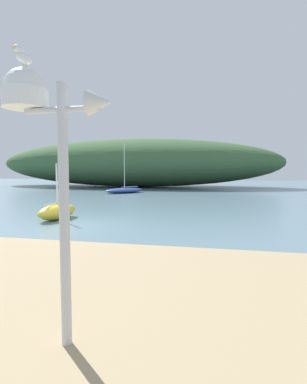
{
  "coord_description": "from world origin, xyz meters",
  "views": [
    {
      "loc": [
        5.58,
        -11.46,
        2.27
      ],
      "look_at": [
        2.32,
        3.81,
        1.14
      ],
      "focal_mm": 28.02,
      "sensor_mm": 36.0,
      "label": 1
    }
  ],
  "objects_px": {
    "mast_structure": "(40,117)",
    "seagull_on_radar": "(23,56)",
    "sailboat_centre_water": "(57,211)",
    "sailboat_off_point": "(125,190)"
  },
  "relations": [
    {
      "from": "seagull_on_radar",
      "to": "sailboat_off_point",
      "type": "distance_m",
      "value": 26.75
    },
    {
      "from": "mast_structure",
      "to": "seagull_on_radar",
      "type": "height_order",
      "value": "seagull_on_radar"
    },
    {
      "from": "mast_structure",
      "to": "sailboat_off_point",
      "type": "xyz_separation_m",
      "value": [
        -7.12,
        25.61,
        -2.6
      ]
    },
    {
      "from": "mast_structure",
      "to": "sailboat_centre_water",
      "type": "height_order",
      "value": "mast_structure"
    },
    {
      "from": "sailboat_centre_water",
      "to": "seagull_on_radar",
      "type": "bearing_deg",
      "value": -61.78
    },
    {
      "from": "sailboat_centre_water",
      "to": "sailboat_off_point",
      "type": "xyz_separation_m",
      "value": [
        -1.89,
        16.23,
        -0.09
      ]
    },
    {
      "from": "sailboat_off_point",
      "to": "seagull_on_radar",
      "type": "bearing_deg",
      "value": -74.86
    },
    {
      "from": "sailboat_centre_water",
      "to": "mast_structure",
      "type": "bearing_deg",
      "value": -60.89
    },
    {
      "from": "mast_structure",
      "to": "seagull_on_radar",
      "type": "distance_m",
      "value": 0.71
    },
    {
      "from": "seagull_on_radar",
      "to": "sailboat_off_point",
      "type": "height_order",
      "value": "sailboat_off_point"
    }
  ]
}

